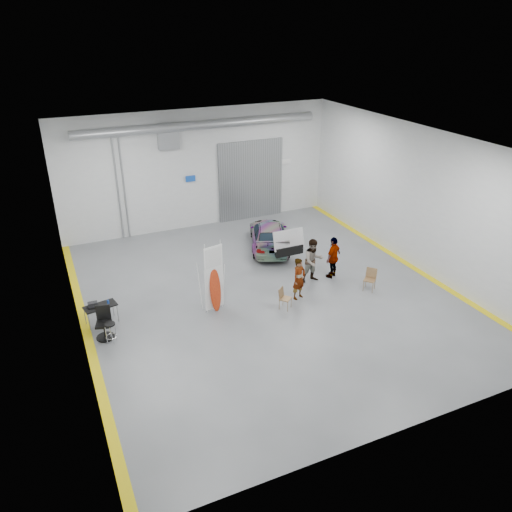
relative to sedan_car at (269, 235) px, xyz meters
name	(u,v)px	position (x,y,z in m)	size (l,w,h in m)	color
ground	(266,294)	(-2.03, -4.01, -0.62)	(16.00, 16.00, 0.00)	slate
room_shell	(249,179)	(-1.79, -1.79, 3.46)	(14.02, 16.18, 6.01)	silver
sedan_car	(269,235)	(0.00, 0.00, 0.00)	(1.74, 4.27, 1.24)	silver
person_a	(299,279)	(-1.02, -4.78, 0.23)	(0.62, 0.40, 1.69)	#855F48
person_b	(313,261)	(0.18, -3.79, 0.32)	(0.91, 0.70, 1.87)	#43677C
person_c	(333,257)	(1.13, -3.80, 0.29)	(1.05, 0.43, 1.81)	#9B6333
surfboard_display	(213,284)	(-4.32, -4.32, 0.51)	(0.77, 0.33, 2.78)	white
folding_chair_near	(285,302)	(-1.84, -5.26, -0.36)	(0.54, 0.60, 0.83)	brown
folding_chair_far	(369,284)	(1.86, -5.38, -0.34)	(0.59, 0.68, 0.90)	brown
shop_stool	(111,333)	(-8.16, -4.80, -0.25)	(0.38, 0.38, 0.74)	black
work_table	(98,306)	(-8.33, -3.44, 0.09)	(1.20, 0.76, 0.91)	gray
office_chair	(104,324)	(-8.32, -4.40, -0.11)	(0.62, 0.65, 1.15)	black
trunk_lid	(288,237)	(0.00, -1.89, 0.64)	(1.45, 0.88, 0.04)	silver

